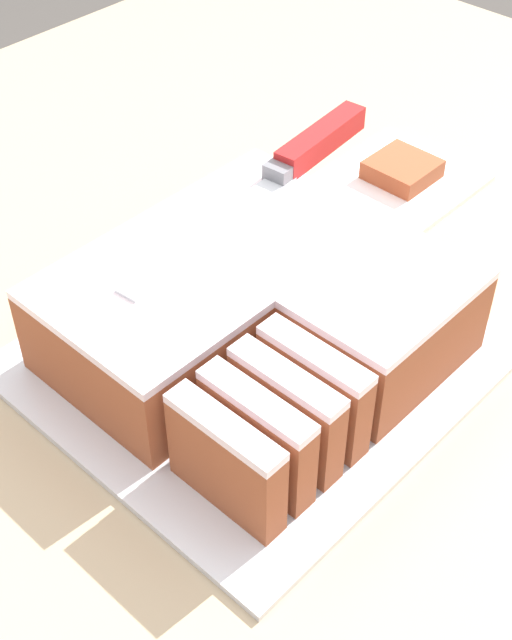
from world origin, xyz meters
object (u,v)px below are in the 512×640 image
(cake, at_px, (256,313))
(knife, at_px, (300,157))
(brownie, at_px, (402,169))
(cake_board, at_px, (256,359))

(cake, relative_size, knife, 0.86)
(brownie, bearing_deg, knife, 175.94)
(cake, relative_size, brownie, 4.35)
(cake_board, bearing_deg, brownie, 13.30)
(cake, height_order, brownie, cake)
(cake, bearing_deg, knife, 28.69)
(knife, bearing_deg, cake, 23.02)
(cake_board, distance_m, brownie, 0.30)
(cake_board, height_order, knife, knife)
(cake, xyz_separation_m, knife, (0.14, 0.07, 0.05))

